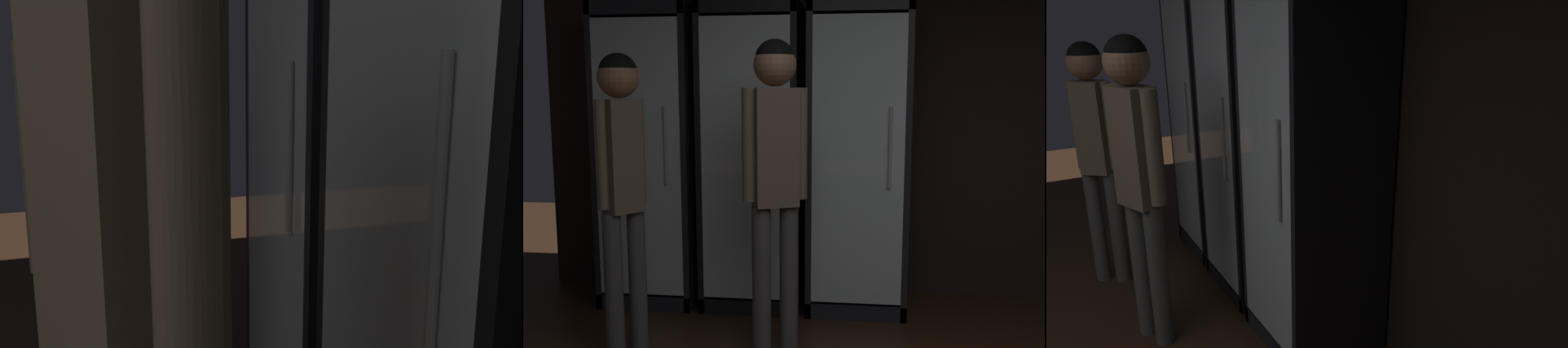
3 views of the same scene
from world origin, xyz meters
TOP-DOWN VIEW (x-y plane):
  - wall_back at (0.00, 3.03)m, footprint 6.00×0.06m
  - cooler_far_left at (-2.09, 2.73)m, footprint 0.65×0.61m
  - cooler_left at (-1.38, 2.73)m, footprint 0.65×0.61m
  - cooler_center at (-0.67, 2.73)m, footprint 0.65×0.61m
  - shopper_near at (-1.11, 1.88)m, footprint 0.34×0.23m
  - shopper_far at (-1.94, 1.78)m, footprint 0.23×0.24m

SIDE VIEW (x-z plane):
  - cooler_far_left at x=-2.09m, z-range -0.03..2.02m
  - cooler_center at x=-0.67m, z-range -0.02..2.03m
  - cooler_left at x=-1.38m, z-range -0.02..2.03m
  - shopper_far at x=-1.94m, z-range 0.23..1.89m
  - shopper_near at x=-1.11m, z-range 0.24..1.98m
  - wall_back at x=0.00m, z-range 0.00..2.80m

